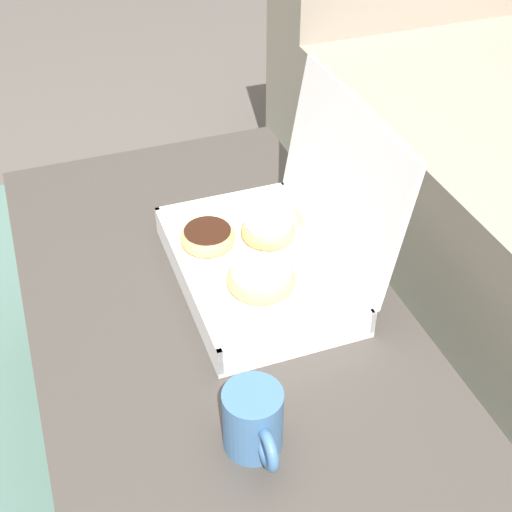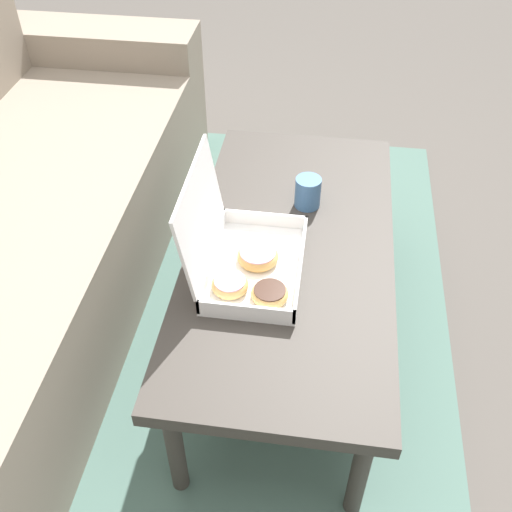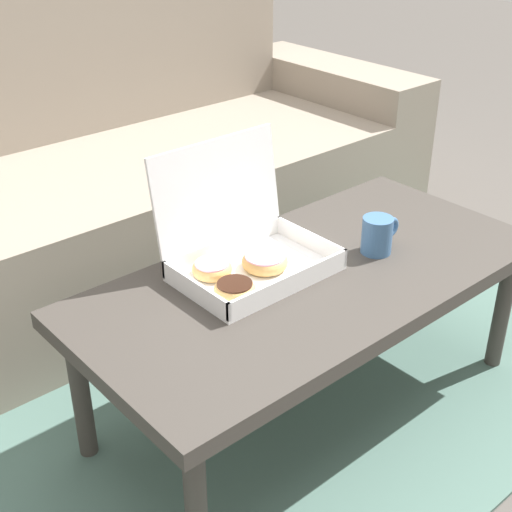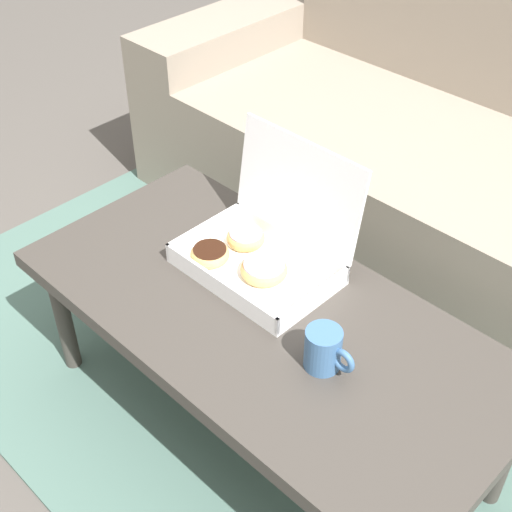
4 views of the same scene
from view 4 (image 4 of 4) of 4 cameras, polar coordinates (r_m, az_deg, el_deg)
name	(u,v)px [view 4 (image 4 of 4)]	position (r m, az deg, el deg)	size (l,w,h in m)	color
ground_plane	(299,396)	(1.96, 3.43, -11.12)	(12.00, 12.00, 0.00)	#514C47
area_rug	(367,337)	(2.12, 8.89, -6.44)	(2.40, 1.92, 0.01)	#4C6B60
couch	(485,175)	(2.29, 17.82, 6.17)	(2.28, 0.85, 0.97)	gray
coffee_table	(264,325)	(1.61, 0.67, -5.51)	(1.17, 0.56, 0.41)	#3D3833
pastry_box	(260,245)	(1.68, 0.30, 0.89)	(0.36, 0.28, 0.29)	white
coffee_mug	(324,350)	(1.45, 5.49, -7.47)	(0.12, 0.08, 0.09)	#3D6693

